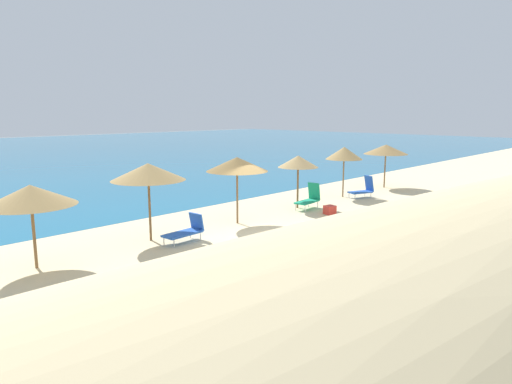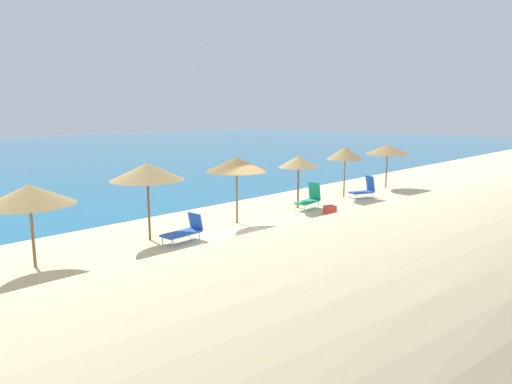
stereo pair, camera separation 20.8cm
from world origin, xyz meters
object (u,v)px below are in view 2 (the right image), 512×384
object	(u,v)px
beach_umbrella_5	(345,153)
lounge_chair_3	(185,230)
beach_umbrella_6	(388,150)
beach_umbrella_4	(299,162)
beach_umbrella_3	(237,164)
beach_umbrella_1	(29,195)
lounge_chair_2	(364,189)
beach_umbrella_2	(147,172)
cooler_box	(330,210)
lounge_chair_1	(310,198)

from	to	relation	value
beach_umbrella_5	lounge_chair_3	size ratio (longest dim) A/B	1.79
beach_umbrella_6	beach_umbrella_4	bearing A→B (deg)	179.59
lounge_chair_3	beach_umbrella_3	bearing A→B (deg)	-81.72
beach_umbrella_1	lounge_chair_3	xyz separation A→B (m)	(4.82, -0.99, -1.79)
lounge_chair_3	lounge_chair_2	bearing A→B (deg)	-93.83
beach_umbrella_1	beach_umbrella_3	xyz separation A→B (m)	(7.98, -0.32, 0.28)
beach_umbrella_2	beach_umbrella_4	bearing A→B (deg)	-1.74
beach_umbrella_6	cooler_box	size ratio (longest dim) A/B	5.74
beach_umbrella_2	beach_umbrella_4	size ratio (longest dim) A/B	1.10
beach_umbrella_6	cooler_box	xyz separation A→B (m)	(-8.55, -1.89, -2.15)
beach_umbrella_3	beach_umbrella_6	xyz separation A→B (m)	(12.65, 0.09, -0.13)
beach_umbrella_2	beach_umbrella_5	distance (m)	12.14
beach_umbrella_5	beach_umbrella_6	distance (m)	4.47
lounge_chair_2	lounge_chair_3	size ratio (longest dim) A/B	0.96
lounge_chair_3	cooler_box	distance (m)	7.36
beach_umbrella_5	lounge_chair_3	bearing A→B (deg)	-175.79
lounge_chair_1	cooler_box	distance (m)	1.50
beach_umbrella_5	beach_umbrella_6	size ratio (longest dim) A/B	1.03
lounge_chair_3	beach_umbrella_5	bearing A→B (deg)	-89.31
beach_umbrella_5	lounge_chair_3	world-z (taller)	beach_umbrella_5
beach_umbrella_6	cooler_box	world-z (taller)	beach_umbrella_6
beach_umbrella_3	lounge_chair_2	size ratio (longest dim) A/B	1.89
beach_umbrella_2	beach_umbrella_3	size ratio (longest dim) A/B	1.01
lounge_chair_3	cooler_box	size ratio (longest dim) A/B	3.31
beach_umbrella_6	beach_umbrella_5	bearing A→B (deg)	178.96
beach_umbrella_5	beach_umbrella_3	bearing A→B (deg)	-178.79
beach_umbrella_6	cooler_box	bearing A→B (deg)	-167.54
beach_umbrella_1	lounge_chair_2	world-z (taller)	beach_umbrella_1
beach_umbrella_3	lounge_chair_1	world-z (taller)	beach_umbrella_3
beach_umbrella_2	beach_umbrella_4	xyz separation A→B (m)	(8.15, -0.25, -0.25)
cooler_box	beach_umbrella_1	bearing A→B (deg)	170.04
lounge_chair_1	beach_umbrella_3	bearing A→B (deg)	79.25
lounge_chair_1	lounge_chair_3	world-z (taller)	lounge_chair_1
beach_umbrella_2	beach_umbrella_5	bearing A→B (deg)	-1.07
beach_umbrella_1	beach_umbrella_2	world-z (taller)	beach_umbrella_2
lounge_chair_2	beach_umbrella_4	bearing A→B (deg)	99.75
beach_umbrella_2	lounge_chair_1	xyz separation A→B (m)	(8.41, -0.77, -2.00)
lounge_chair_3	cooler_box	xyz separation A→B (m)	(7.27, -1.14, -0.21)
beach_umbrella_3	cooler_box	world-z (taller)	beach_umbrella_3
beach_umbrella_4	cooler_box	distance (m)	2.83
beach_umbrella_5	beach_umbrella_1	bearing A→B (deg)	179.46
lounge_chair_2	cooler_box	world-z (taller)	lounge_chair_2
beach_umbrella_6	lounge_chair_1	distance (m)	8.42
beach_umbrella_6	cooler_box	distance (m)	9.02
beach_umbrella_3	lounge_chair_3	bearing A→B (deg)	-168.21
beach_umbrella_4	lounge_chair_3	bearing A→B (deg)	-173.68
beach_umbrella_1	beach_umbrella_2	xyz separation A→B (m)	(4.02, 0.08, 0.30)
lounge_chair_2	lounge_chair_3	distance (m)	11.97
beach_umbrella_1	lounge_chair_1	world-z (taller)	beach_umbrella_1
beach_umbrella_6	lounge_chair_3	world-z (taller)	beach_umbrella_6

